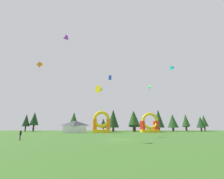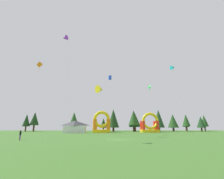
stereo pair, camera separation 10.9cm
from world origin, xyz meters
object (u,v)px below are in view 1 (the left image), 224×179
object	(u,v)px
kite_cyan_delta	(173,68)
person_near_camera	(20,134)
kite_purple_delta	(65,38)
kite_yellow_delta	(100,89)
kite_blue_box	(110,78)
inflatable_red_slide	(150,125)
kite_green_diamond	(149,88)
kite_orange_diamond	(40,65)
inflatable_orange_dome	(102,125)
festival_tent	(75,127)

from	to	relation	value
kite_cyan_delta	person_near_camera	distance (m)	43.05
kite_purple_delta	kite_cyan_delta	bearing A→B (deg)	8.73
kite_yellow_delta	kite_blue_box	world-z (taller)	kite_blue_box
kite_cyan_delta	inflatable_red_slide	size ratio (longest dim) A/B	2.88
kite_green_diamond	kite_yellow_delta	distance (m)	19.88
kite_orange_diamond	inflatable_red_slide	distance (m)	42.21
kite_yellow_delta	kite_blue_box	bearing A→B (deg)	83.74
kite_green_diamond	kite_yellow_delta	xyz separation A→B (m)	(-12.31, -15.07, -4.06)
kite_cyan_delta	kite_blue_box	distance (m)	19.58
kite_purple_delta	inflatable_orange_dome	world-z (taller)	kite_purple_delta
inflatable_red_slide	kite_cyan_delta	bearing A→B (deg)	-74.40
kite_purple_delta	kite_blue_box	bearing A→B (deg)	23.53
kite_purple_delta	person_near_camera	world-z (taller)	kite_purple_delta
kite_cyan_delta	festival_tent	size ratio (longest dim) A/B	2.77
kite_yellow_delta	kite_blue_box	xyz separation A→B (m)	(2.33, 21.24, 8.46)
person_near_camera	inflatable_red_slide	size ratio (longest dim) A/B	0.24
kite_blue_box	person_near_camera	world-z (taller)	kite_blue_box
kite_purple_delta	kite_yellow_delta	bearing A→B (deg)	-56.67
kite_purple_delta	inflatable_orange_dome	size ratio (longest dim) A/B	3.53
inflatable_red_slide	festival_tent	size ratio (longest dim) A/B	0.96
kite_yellow_delta	kite_cyan_delta	bearing A→B (deg)	43.67
kite_cyan_delta	kite_green_diamond	size ratio (longest dim) A/B	1.64
inflatable_orange_dome	inflatable_red_slide	world-z (taller)	inflatable_orange_dome
kite_green_diamond	kite_cyan_delta	bearing A→B (deg)	30.89
kite_orange_diamond	inflatable_red_slide	size ratio (longest dim) A/B	2.30
festival_tent	kite_orange_diamond	bearing A→B (deg)	-101.72
kite_purple_delta	kite_orange_diamond	bearing A→B (deg)	-125.68
kite_blue_box	inflatable_red_slide	bearing A→B (deg)	41.98
kite_orange_diamond	inflatable_orange_dome	distance (m)	30.15
kite_orange_diamond	kite_blue_box	size ratio (longest dim) A/B	0.96
inflatable_orange_dome	kite_cyan_delta	bearing A→B (deg)	-31.24
kite_green_diamond	kite_yellow_delta	world-z (taller)	kite_green_diamond
kite_orange_diamond	festival_tent	world-z (taller)	kite_orange_diamond
kite_purple_delta	festival_tent	xyz separation A→B (m)	(0.95, 17.49, -23.90)
kite_orange_diamond	festival_tent	xyz separation A→B (m)	(4.72, 22.73, -13.70)
festival_tent	kite_green_diamond	bearing A→B (deg)	-39.89
inflatable_orange_dome	kite_yellow_delta	bearing A→B (deg)	-89.77
inflatable_red_slide	kite_orange_diamond	bearing A→B (deg)	-142.30
kite_blue_box	kite_orange_diamond	bearing A→B (deg)	-146.78
kite_green_diamond	inflatable_orange_dome	world-z (taller)	kite_green_diamond
kite_blue_box	inflatable_orange_dome	xyz separation A→B (m)	(-2.47, 12.58, -13.64)
kite_green_diamond	kite_blue_box	xyz separation A→B (m)	(-9.98, 6.17, 4.40)
kite_yellow_delta	inflatable_orange_dome	bearing A→B (deg)	90.23
person_near_camera	kite_yellow_delta	bearing A→B (deg)	-97.53
kite_yellow_delta	person_near_camera	world-z (taller)	kite_yellow_delta
kite_orange_diamond	festival_tent	size ratio (longest dim) A/B	2.20
kite_cyan_delta	person_near_camera	size ratio (longest dim) A/B	12.01
kite_purple_delta	person_near_camera	distance (m)	27.93
inflatable_orange_dome	inflatable_red_slide	distance (m)	17.78
kite_purple_delta	festival_tent	bearing A→B (deg)	86.90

